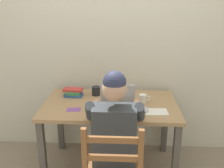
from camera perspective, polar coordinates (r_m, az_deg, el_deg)
The scene contains 11 objects.
ground_plane at distance 3.00m, azimuth -0.33°, elevation -17.55°, with size 8.00×8.00×0.00m, color gray.
back_wall at distance 2.92m, azimuth 0.14°, elevation 9.45°, with size 6.00×0.04×2.60m.
desk at distance 2.66m, azimuth -0.36°, elevation -6.17°, with size 1.33×0.79×0.75m.
seated_person at distance 2.22m, azimuth 0.62°, elevation -10.38°, with size 0.50×0.60×1.26m.
laptop at distance 2.46m, azimuth 1.18°, elevation -4.40°, with size 0.33×0.30×0.23m.
computer_mouse at distance 2.46m, azimuth 7.25°, elevation -5.54°, with size 0.06×0.10×0.03m, color #ADAFB2.
coffee_mug_white at distance 2.63m, azimuth 6.72°, elevation -3.16°, with size 0.12×0.08×0.09m.
coffee_mug_dark at distance 2.81m, azimuth -3.47°, elevation -1.52°, with size 0.12×0.09×0.10m.
book_stack_main at distance 2.81m, azimuth -8.39°, elevation -1.87°, with size 0.21×0.13×0.08m.
paper_pile_near_laptop at distance 2.46m, azimuth 9.59°, elevation -6.00°, with size 0.21×0.15×0.01m, color silver.
landscape_photo_print at distance 2.50m, azimuth -8.31°, elevation -5.52°, with size 0.13×0.09×0.00m, color #7A4293.
Camera 1 is at (0.14, -2.40, 1.79)m, focal length 42.12 mm.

